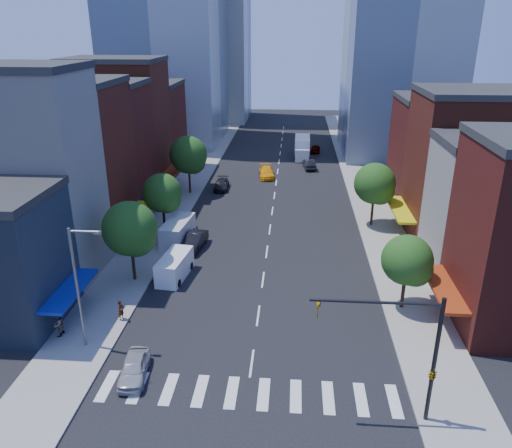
{
  "coord_description": "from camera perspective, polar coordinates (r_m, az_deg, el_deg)",
  "views": [
    {
      "loc": [
        2.44,
        -27.85,
        21.38
      ],
      "look_at": [
        -0.71,
        13.01,
        5.0
      ],
      "focal_mm": 35.0,
      "sensor_mm": 36.0,
      "label": 1
    }
  ],
  "objects": [
    {
      "name": "cargo_van_near",
      "position": [
        45.76,
        -9.34,
        -4.89
      ],
      "size": [
        2.61,
        5.25,
        2.15
      ],
      "rotation": [
        0.0,
        0.0,
        -0.12
      ],
      "color": "white",
      "rests_on": "ground"
    },
    {
      "name": "tree_left_far",
      "position": [
        67.22,
        -7.62,
        7.67
      ],
      "size": [
        5.0,
        5.0,
        7.75
      ],
      "color": "black",
      "rests_on": "sidewalk_left"
    },
    {
      "name": "bldg_left_5",
      "position": [
        79.83,
        -12.96,
        10.5
      ],
      "size": [
        12.0,
        10.0,
        13.0
      ],
      "primitive_type": "cube",
      "color": "#581B16",
      "rests_on": "ground"
    },
    {
      "name": "traffic_car_far",
      "position": [
        91.55,
        6.81,
        8.56
      ],
      "size": [
        1.88,
        4.08,
        1.35
      ],
      "primitive_type": "imported",
      "rotation": [
        0.0,
        0.0,
        3.07
      ],
      "color": "#999999",
      "rests_on": "ground"
    },
    {
      "name": "tree_right_far",
      "position": [
        57.0,
        13.56,
        4.32
      ],
      "size": [
        4.6,
        4.6,
        7.2
      ],
      "color": "black",
      "rests_on": "sidewalk_right"
    },
    {
      "name": "bldg_right_1",
      "position": [
        49.16,
        26.33,
        1.22
      ],
      "size": [
        12.0,
        8.0,
        12.0
      ],
      "primitive_type": "cube",
      "color": "beige",
      "rests_on": "ground"
    },
    {
      "name": "cargo_van_far",
      "position": [
        52.96,
        -8.98,
        -0.9
      ],
      "size": [
        2.83,
        5.86,
        2.41
      ],
      "rotation": [
        0.0,
        0.0,
        -0.1
      ],
      "color": "silver",
      "rests_on": "ground"
    },
    {
      "name": "tree_right_near",
      "position": [
        40.74,
        17.09,
        -4.21
      ],
      "size": [
        4.0,
        4.0,
        6.2
      ],
      "color": "black",
      "rests_on": "sidewalk_right"
    },
    {
      "name": "pedestrian_far",
      "position": [
        39.77,
        -21.71,
        -10.62
      ],
      "size": [
        0.81,
        0.99,
        1.9
      ],
      "primitive_type": "imported",
      "rotation": [
        0.0,
        0.0,
        -1.68
      ],
      "color": "#999999",
      "rests_on": "sidewalk_left"
    },
    {
      "name": "parked_car_rear",
      "position": [
        69.97,
        -3.96,
        4.52
      ],
      "size": [
        2.03,
        4.68,
        1.34
      ],
      "primitive_type": "imported",
      "rotation": [
        0.0,
        0.0,
        0.03
      ],
      "color": "black",
      "rests_on": "ground"
    },
    {
      "name": "ground",
      "position": [
        35.19,
        -0.49,
        -15.62
      ],
      "size": [
        220.0,
        220.0,
        0.0
      ],
      "primitive_type": "plane",
      "color": "black",
      "rests_on": "ground"
    },
    {
      "name": "crosswalk",
      "position": [
        32.87,
        -0.96,
        -18.78
      ],
      "size": [
        19.0,
        3.0,
        0.01
      ],
      "primitive_type": "cube",
      "color": "silver",
      "rests_on": "ground"
    },
    {
      "name": "bldg_right_3",
      "position": [
        66.27,
        20.74,
        7.4
      ],
      "size": [
        12.0,
        10.0,
        13.0
      ],
      "primitive_type": "cube",
      "color": "#581B16",
      "rests_on": "ground"
    },
    {
      "name": "bldg_right_2",
      "position": [
        56.79,
        23.46,
        5.83
      ],
      "size": [
        12.0,
        10.0,
        15.0
      ],
      "primitive_type": "cube",
      "color": "#592015",
      "rests_on": "ground"
    },
    {
      "name": "tree_left_near",
      "position": [
        44.34,
        -14.05,
        -0.77
      ],
      "size": [
        4.8,
        4.8,
        7.3
      ],
      "color": "black",
      "rests_on": "sidewalk_left"
    },
    {
      "name": "parked_car_front",
      "position": [
        34.57,
        -13.77,
        -15.71
      ],
      "size": [
        2.1,
        4.25,
        1.39
      ],
      "primitive_type": "imported",
      "rotation": [
        0.0,
        0.0,
        0.11
      ],
      "color": "#A8A9AD",
      "rests_on": "ground"
    },
    {
      "name": "bldg_left_1",
      "position": [
        47.86,
        -25.19,
        4.7
      ],
      "size": [
        12.0,
        8.0,
        18.0
      ],
      "primitive_type": "cube",
      "color": "beige",
      "rests_on": "ground"
    },
    {
      "name": "bldg_left_4",
      "position": [
        70.61,
        -15.32,
        10.52
      ],
      "size": [
        12.0,
        9.0,
        17.0
      ],
      "primitive_type": "cube",
      "color": "#592015",
      "rests_on": "ground"
    },
    {
      "name": "taxi",
      "position": [
        75.54,
        1.21,
        5.94
      ],
      "size": [
        2.71,
        5.44,
        1.52
      ],
      "primitive_type": "imported",
      "rotation": [
        0.0,
        0.0,
        0.12
      ],
      "color": "#FFAC0D",
      "rests_on": "ground"
    },
    {
      "name": "parked_car_second",
      "position": [
        51.47,
        -7.1,
        -1.97
      ],
      "size": [
        2.31,
        5.02,
        1.59
      ],
      "primitive_type": "imported",
      "rotation": [
        0.0,
        0.0,
        -0.13
      ],
      "color": "black",
      "rests_on": "ground"
    },
    {
      "name": "streetlight",
      "position": [
        35.98,
        -19.57,
        -6.18
      ],
      "size": [
        2.25,
        0.25,
        9.0
      ],
      "color": "slate",
      "rests_on": "sidewalk_left"
    },
    {
      "name": "sidewalk_right",
      "position": [
        71.82,
        12.29,
        4.02
      ],
      "size": [
        5.0,
        120.0,
        0.15
      ],
      "primitive_type": "cube",
      "color": "gray",
      "rests_on": "ground"
    },
    {
      "name": "bldg_left_2",
      "position": [
        55.37,
        -20.92,
        6.36
      ],
      "size": [
        12.0,
        9.0,
        16.0
      ],
      "primitive_type": "cube",
      "color": "#592015",
      "rests_on": "ground"
    },
    {
      "name": "tree_left_mid",
      "position": [
        54.33,
        -10.53,
        3.34
      ],
      "size": [
        4.2,
        4.2,
        6.65
      ],
      "color": "black",
      "rests_on": "sidewalk_left"
    },
    {
      "name": "parked_car_third",
      "position": [
        54.89,
        -8.48,
        -0.52
      ],
      "size": [
        3.28,
        5.86,
        1.55
      ],
      "primitive_type": "imported",
      "rotation": [
        0.0,
        0.0,
        0.13
      ],
      "color": "#999999",
      "rests_on": "ground"
    },
    {
      "name": "traffic_signal",
      "position": [
        29.97,
        18.66,
        -14.63
      ],
      "size": [
        7.24,
        2.24,
        8.0
      ],
      "color": "black",
      "rests_on": "sidewalk_right"
    },
    {
      "name": "traffic_car_oncoming",
      "position": [
        80.56,
        6.08,
        6.83
      ],
      "size": [
        2.21,
        4.76,
        1.51
      ],
      "primitive_type": "imported",
      "rotation": [
        0.0,
        0.0,
        3.28
      ],
      "color": "black",
      "rests_on": "ground"
    },
    {
      "name": "sidewalk_left",
      "position": [
        72.67,
        -7.67,
        4.54
      ],
      "size": [
        5.0,
        120.0,
        0.15
      ],
      "primitive_type": "cube",
      "color": "gray",
      "rests_on": "ground"
    },
    {
      "name": "bldg_left_3",
      "position": [
        63.04,
        -17.71,
        8.04
      ],
      "size": [
        12.0,
        8.0,
        15.0
      ],
      "primitive_type": "cube",
      "color": "#581B16",
      "rests_on": "ground"
    },
    {
      "name": "pedestrian_near",
      "position": [
        40.34,
        -15.18,
        -9.51
      ],
      "size": [
        0.56,
        0.68,
        1.58
      ],
      "primitive_type": "imported",
      "rotation": [
        0.0,
        0.0,
        1.21
      ],
      "color": "#999999",
      "rests_on": "sidewalk_left"
    },
    {
      "name": "box_truck",
      "position": [
        87.76,
        5.3,
        8.66
      ],
      "size": [
        2.68,
        8.36,
        3.35
      ],
      "rotation": [
        0.0,
        0.0,
        -0.01
      ],
      "color": "white",
      "rests_on": "ground"
    }
  ]
}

